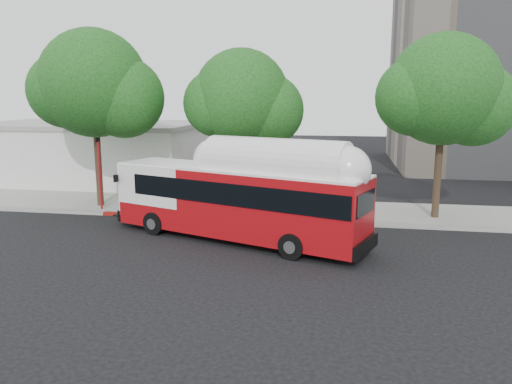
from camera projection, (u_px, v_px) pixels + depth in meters
ground at (237, 244)px, 21.18m from camera, size 120.00×120.00×0.00m
sidewalk at (262, 208)px, 27.46m from camera, size 60.00×5.00×0.15m
curb_strip at (253, 220)px, 24.94m from camera, size 60.00×0.30×0.15m
red_curb_segment at (196, 217)px, 25.45m from camera, size 10.00×0.32×0.16m
street_tree_left at (102, 88)px, 26.75m from camera, size 6.67×5.80×9.74m
street_tree_mid at (249, 101)px, 26.02m from camera, size 5.75×5.00×8.62m
street_tree_right at (452, 94)px, 24.07m from camera, size 6.21×5.40×9.18m
low_commercial_bldg at (91, 151)px, 36.68m from camera, size 16.20×10.20×4.25m
transit_bus at (238, 202)px, 21.33m from camera, size 12.23×6.29×3.63m
signal_pole at (100, 174)px, 26.63m from camera, size 0.11×0.38×4.02m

